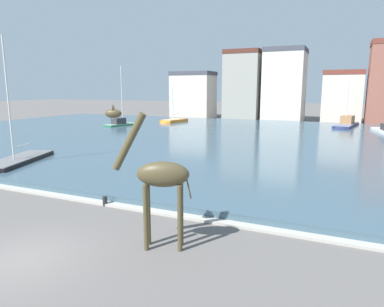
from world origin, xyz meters
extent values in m
plane|color=#605B59|center=(0.00, 0.00, 0.00)|extent=(300.00, 300.00, 0.00)
cube|color=#3D5666|center=(0.00, 30.14, 0.22)|extent=(89.83, 47.88, 0.44)
cube|color=#ADA89E|center=(0.00, 5.95, 0.06)|extent=(89.83, 0.50, 0.12)
cylinder|color=#4C4228|center=(3.65, 2.41, 1.25)|extent=(0.18, 0.18, 2.50)
cylinder|color=#4C4228|center=(3.49, 2.85, 1.25)|extent=(0.18, 0.18, 2.50)
cylinder|color=#4C4228|center=(4.82, 2.85, 1.25)|extent=(0.18, 0.18, 2.50)
cylinder|color=#4C4228|center=(4.66, 3.29, 1.25)|extent=(0.18, 0.18, 2.50)
ellipsoid|color=#4C4228|center=(4.16, 2.85, 2.85)|extent=(2.06, 1.35, 0.95)
cylinder|color=#4C4228|center=(3.02, 2.43, 4.05)|extent=(1.32, 0.71, 2.13)
ellipsoid|color=#4C4228|center=(2.52, 2.24, 5.05)|extent=(0.66, 0.50, 0.32)
cone|color=#4C4228|center=(2.55, 2.17, 5.30)|extent=(0.07, 0.07, 0.18)
cone|color=#4C4228|center=(2.50, 2.31, 5.30)|extent=(0.07, 0.07, 0.18)
cylinder|color=#4C4228|center=(5.01, 3.17, 2.46)|extent=(0.27, 0.15, 1.01)
cube|color=#236B42|center=(-21.08, 35.73, 0.32)|extent=(3.58, 5.49, 0.64)
ellipsoid|color=#236B42|center=(-20.33, 38.02, 0.32)|extent=(2.35, 2.28, 0.61)
cube|color=gray|center=(-21.08, 35.73, 0.67)|extent=(3.51, 5.38, 0.06)
cube|color=#333338|center=(-21.20, 35.36, 1.16)|extent=(1.95, 2.15, 0.92)
cylinder|color=silver|center=(-20.96, 36.09, 5.01)|extent=(0.12, 0.12, 8.75)
cylinder|color=silver|center=(-21.24, 35.24, 1.54)|extent=(0.63, 1.72, 0.08)
cube|color=orange|center=(-16.22, 44.31, 0.42)|extent=(3.19, 5.35, 0.84)
ellipsoid|color=orange|center=(-16.68, 41.98, 0.42)|extent=(2.33, 2.11, 0.80)
cube|color=#E2A56E|center=(-16.22, 44.31, 0.87)|extent=(3.12, 5.24, 0.06)
cylinder|color=silver|center=(-16.29, 43.94, 3.56)|extent=(0.12, 0.12, 5.44)
cylinder|color=silver|center=(-16.12, 44.80, 1.74)|extent=(0.42, 1.73, 0.08)
ellipsoid|color=white|center=(14.74, 45.44, 0.36)|extent=(2.40, 3.10, 0.68)
cube|color=black|center=(-12.41, 10.22, 0.35)|extent=(4.26, 7.15, 0.70)
cube|color=slate|center=(-12.41, 10.22, 0.73)|extent=(4.18, 7.01, 0.06)
cylinder|color=silver|center=(-12.24, 9.74, 5.19)|extent=(0.12, 0.12, 8.97)
cylinder|color=silver|center=(-12.62, 10.86, 1.60)|extent=(0.84, 2.28, 0.08)
cube|color=navy|center=(10.60, 48.07, 0.39)|extent=(3.73, 8.71, 0.78)
ellipsoid|color=navy|center=(9.88, 44.13, 0.39)|extent=(2.52, 3.27, 0.74)
cube|color=slate|center=(10.60, 48.07, 0.81)|extent=(3.65, 8.54, 0.06)
cube|color=#9E7047|center=(10.71, 48.70, 1.43)|extent=(2.08, 3.19, 1.18)
cylinder|color=silver|center=(10.48, 47.45, 3.85)|extent=(0.12, 0.12, 6.16)
cylinder|color=silver|center=(10.75, 48.90, 1.68)|extent=(0.61, 2.92, 0.08)
cylinder|color=#232326|center=(-0.88, 5.80, 0.25)|extent=(0.24, 0.24, 0.50)
cube|color=beige|center=(-19.08, 59.02, 4.35)|extent=(8.38, 5.97, 8.70)
cube|color=#42424C|center=(-19.08, 59.02, 9.10)|extent=(8.54, 6.08, 0.80)
cube|color=gray|center=(-7.75, 56.94, 6.15)|extent=(6.58, 6.04, 12.30)
cube|color=#51281E|center=(-7.75, 56.94, 12.70)|extent=(6.71, 6.16, 0.80)
cube|color=beige|center=(-0.24, 57.93, 6.20)|extent=(7.04, 7.58, 12.41)
cube|color=#42424C|center=(-0.24, 57.93, 12.81)|extent=(7.18, 7.73, 0.80)
cube|color=beige|center=(9.68, 59.52, 4.18)|extent=(6.56, 6.59, 8.36)
cube|color=brown|center=(9.68, 59.52, 8.76)|extent=(6.69, 6.72, 0.80)
camera|label=1|loc=(9.97, -7.77, 5.89)|focal=31.97mm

